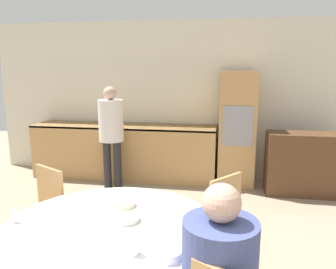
# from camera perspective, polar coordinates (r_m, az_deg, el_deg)

# --- Properties ---
(wall_back) EXTENTS (6.98, 0.05, 2.60)m
(wall_back) POSITION_cam_1_polar(r_m,az_deg,el_deg) (5.56, 4.28, 6.00)
(wall_back) COLOR beige
(wall_back) RESTS_ON ground_plane
(kitchen_counter) EXTENTS (3.06, 0.60, 0.89)m
(kitchen_counter) POSITION_cam_1_polar(r_m,az_deg,el_deg) (5.58, -7.64, -2.79)
(kitchen_counter) COLOR tan
(kitchen_counter) RESTS_ON ground_plane
(oven_unit) EXTENTS (0.56, 0.59, 1.79)m
(oven_unit) POSITION_cam_1_polar(r_m,az_deg,el_deg) (5.26, 11.88, 1.03)
(oven_unit) COLOR tan
(oven_unit) RESTS_ON ground_plane
(sideboard) EXTENTS (1.17, 0.45, 0.91)m
(sideboard) POSITION_cam_1_polar(r_m,az_deg,el_deg) (5.20, 23.14, -4.75)
(sideboard) COLOR #51331E
(sideboard) RESTS_ON ground_plane
(dining_table) EXTENTS (1.48, 1.48, 0.77)m
(dining_table) POSITION_cam_1_polar(r_m,az_deg,el_deg) (2.43, -9.97, -19.73)
(dining_table) COLOR #51331E
(dining_table) RESTS_ON ground_plane
(chair_far_left) EXTENTS (0.54, 0.54, 0.95)m
(chair_far_left) POSITION_cam_1_polar(r_m,az_deg,el_deg) (3.23, -20.98, -12.94)
(chair_far_left) COLOR tan
(chair_far_left) RESTS_ON ground_plane
(chair_far_right) EXTENTS (0.56, 0.56, 0.95)m
(chair_far_right) POSITION_cam_1_polar(r_m,az_deg,el_deg) (2.97, 8.44, -14.54)
(chair_far_right) COLOR tan
(chair_far_right) RESTS_ON ground_plane
(person_standing) EXTENTS (0.37, 0.37, 1.56)m
(person_standing) POSITION_cam_1_polar(r_m,az_deg,el_deg) (5.00, -9.87, 1.30)
(person_standing) COLOR #262628
(person_standing) RESTS_ON ground_plane
(cup) EXTENTS (0.07, 0.07, 0.09)m
(cup) POSITION_cam_1_polar(r_m,az_deg,el_deg) (1.99, -6.04, -18.95)
(cup) COLOR silver
(cup) RESTS_ON dining_table
(bowl_near) EXTENTS (0.17, 0.17, 0.04)m
(bowl_near) POSITION_cam_1_polar(r_m,az_deg,el_deg) (2.61, -7.64, -11.89)
(bowl_near) COLOR beige
(bowl_near) RESTS_ON dining_table
(bowl_centre) EXTENTS (0.17, 0.17, 0.04)m
(bowl_centre) POSITION_cam_1_polar(r_m,az_deg,el_deg) (2.38, -7.15, -14.31)
(bowl_centre) COLOR silver
(bowl_centre) RESTS_ON dining_table
(bowl_far) EXTENTS (0.15, 0.15, 0.05)m
(bowl_far) POSITION_cam_1_polar(r_m,az_deg,el_deg) (1.95, 0.08, -20.14)
(bowl_far) COLOR silver
(bowl_far) RESTS_ON dining_table
(salt_shaker) EXTENTS (0.03, 0.03, 0.09)m
(salt_shaker) POSITION_cam_1_polar(r_m,az_deg,el_deg) (2.57, -25.28, -12.75)
(salt_shaker) COLOR white
(salt_shaker) RESTS_ON dining_table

